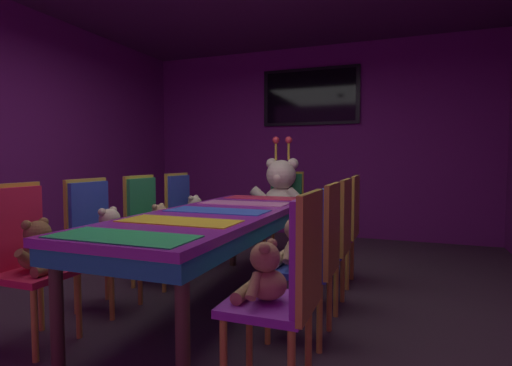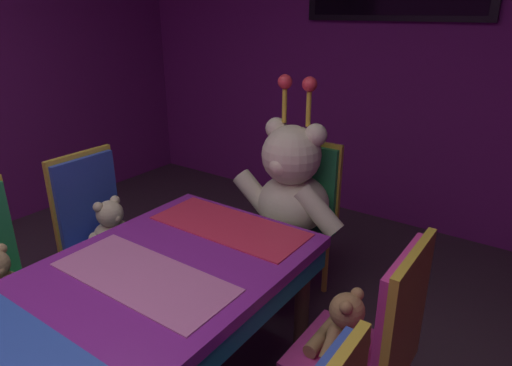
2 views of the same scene
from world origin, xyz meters
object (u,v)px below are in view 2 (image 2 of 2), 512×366
object	(u,v)px
teddy_left_3	(112,228)
chair_right_3	(381,338)
teddy_right_3	(344,328)
king_teddy_bear	(290,188)
throne_chair	(303,204)
chair_left_3	(96,220)

from	to	relation	value
teddy_left_3	chair_right_3	bearing A→B (deg)	-0.49
teddy_right_3	king_teddy_bear	size ratio (longest dim) A/B	0.31
teddy_right_3	throne_chair	world-z (taller)	throne_chair
throne_chair	king_teddy_bear	bearing A→B (deg)	-0.00
throne_chair	king_teddy_bear	distance (m)	0.23
teddy_left_3	king_teddy_bear	bearing A→B (deg)	45.32
chair_right_3	king_teddy_bear	xyz separation A→B (m)	(-0.84, 0.73, 0.16)
teddy_right_3	chair_left_3	bearing A→B (deg)	-0.49
chair_left_3	king_teddy_bear	distance (m)	1.13
teddy_left_3	teddy_right_3	bearing A→B (deg)	-0.54
chair_left_3	teddy_right_3	distance (m)	1.55
chair_left_3	teddy_right_3	bearing A→B (deg)	-0.49
chair_left_3	teddy_left_3	size ratio (longest dim) A/B	3.12
throne_chair	chair_left_3	bearing A→B (deg)	-43.86
chair_right_3	king_teddy_bear	world-z (taller)	king_teddy_bear
chair_right_3	teddy_right_3	xyz separation A→B (m)	(-0.14, 0.00, -0.02)
chair_left_3	king_teddy_bear	bearing A→B (deg)	40.03
teddy_right_3	throne_chair	size ratio (longest dim) A/B	0.29
teddy_left_3	teddy_right_3	xyz separation A→B (m)	(1.41, -0.01, -0.01)
throne_chair	king_teddy_bear	world-z (taller)	king_teddy_bear
chair_right_3	throne_chair	distance (m)	1.23
teddy_left_3	chair_right_3	xyz separation A→B (m)	(1.55, -0.01, 0.01)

